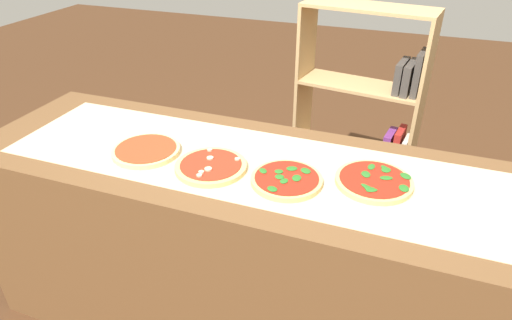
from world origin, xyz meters
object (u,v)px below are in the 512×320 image
pizza_spinach_2 (287,180)px  bookshelf (368,129)px  pizza_spinach_3 (374,181)px  pizza_mushroom_1 (211,166)px  pizza_plain_0 (146,150)px

pizza_spinach_2 → bookshelf: bearing=81.6°
pizza_spinach_2 → pizza_spinach_3: (0.31, 0.10, -0.00)m
pizza_spinach_2 → pizza_mushroom_1: bearing=-178.2°
pizza_mushroom_1 → pizza_spinach_2: size_ratio=1.05×
pizza_spinach_2 → bookshelf: (0.17, 1.16, -0.30)m
pizza_spinach_2 → bookshelf: bookshelf is taller
pizza_spinach_3 → bookshelf: (-0.14, 1.06, -0.30)m
pizza_mushroom_1 → pizza_plain_0: bearing=176.2°
pizza_plain_0 → bookshelf: bearing=55.7°
bookshelf → pizza_mushroom_1: bearing=-112.2°
pizza_plain_0 → pizza_spinach_2: pizza_spinach_2 is taller
pizza_spinach_3 → bookshelf: bookshelf is taller
bookshelf → pizza_spinach_3: bearing=-82.7°
pizza_spinach_3 → pizza_plain_0: bearing=-174.2°
pizza_spinach_2 → pizza_spinach_3: 0.33m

